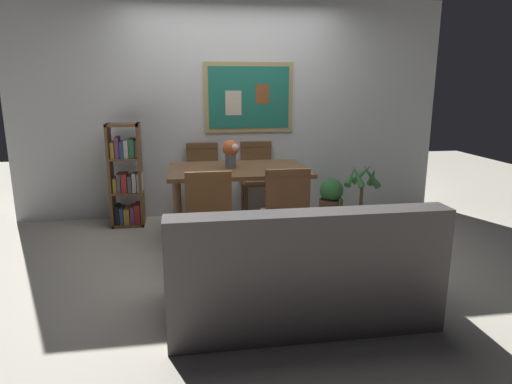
# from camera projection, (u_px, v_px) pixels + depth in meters

# --- Properties ---
(ground_plane) EXTENTS (12.00, 12.00, 0.00)m
(ground_plane) POSITION_uv_depth(u_px,v_px,m) (251.00, 253.00, 4.38)
(ground_plane) COLOR beige
(wall_back_with_painting) EXTENTS (5.20, 0.14, 2.60)m
(wall_back_with_painting) POSITION_uv_depth(u_px,v_px,m) (233.00, 109.00, 5.48)
(wall_back_with_painting) COLOR silver
(wall_back_with_painting) RESTS_ON ground_plane
(dining_table) EXTENTS (1.42, 0.93, 0.76)m
(dining_table) POSITION_uv_depth(u_px,v_px,m) (238.00, 177.00, 4.66)
(dining_table) COLOR brown
(dining_table) RESTS_ON ground_plane
(dining_chair_far_left) EXTENTS (0.40, 0.41, 0.91)m
(dining_chair_far_left) POSITION_uv_depth(u_px,v_px,m) (203.00, 175.00, 5.39)
(dining_chair_far_left) COLOR brown
(dining_chair_far_left) RESTS_ON ground_plane
(dining_chair_near_right) EXTENTS (0.40, 0.41, 0.91)m
(dining_chair_near_right) POSITION_uv_depth(u_px,v_px,m) (285.00, 209.00, 3.95)
(dining_chair_near_right) COLOR brown
(dining_chair_near_right) RESTS_ON ground_plane
(dining_chair_far_right) EXTENTS (0.40, 0.41, 0.91)m
(dining_chair_far_right) POSITION_uv_depth(u_px,v_px,m) (257.00, 173.00, 5.53)
(dining_chair_far_right) COLOR brown
(dining_chair_far_right) RESTS_ON ground_plane
(dining_chair_near_left) EXTENTS (0.40, 0.41, 0.91)m
(dining_chair_near_left) POSITION_uv_depth(u_px,v_px,m) (208.00, 212.00, 3.84)
(dining_chair_near_left) COLOR brown
(dining_chair_near_left) RESTS_ON ground_plane
(leather_couch) EXTENTS (1.80, 0.84, 0.84)m
(leather_couch) POSITION_uv_depth(u_px,v_px,m) (298.00, 275.00, 3.12)
(leather_couch) COLOR #514C4C
(leather_couch) RESTS_ON ground_plane
(bookshelf) EXTENTS (0.36, 0.28, 1.18)m
(bookshelf) POSITION_uv_depth(u_px,v_px,m) (127.00, 178.00, 5.13)
(bookshelf) COLOR brown
(bookshelf) RESTS_ON ground_plane
(potted_ivy) EXTENTS (0.30, 0.32, 0.50)m
(potted_ivy) POSITION_uv_depth(u_px,v_px,m) (331.00, 198.00, 5.56)
(potted_ivy) COLOR brown
(potted_ivy) RESTS_ON ground_plane
(potted_palm) EXTENTS (0.41, 0.43, 0.75)m
(potted_palm) POSITION_uv_depth(u_px,v_px,m) (361.00, 198.00, 5.19)
(potted_palm) COLOR #4C4742
(potted_palm) RESTS_ON ground_plane
(flower_vase) EXTENTS (0.18, 0.19, 0.28)m
(flower_vase) POSITION_uv_depth(u_px,v_px,m) (231.00, 151.00, 4.62)
(flower_vase) COLOR slate
(flower_vase) RESTS_ON dining_table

